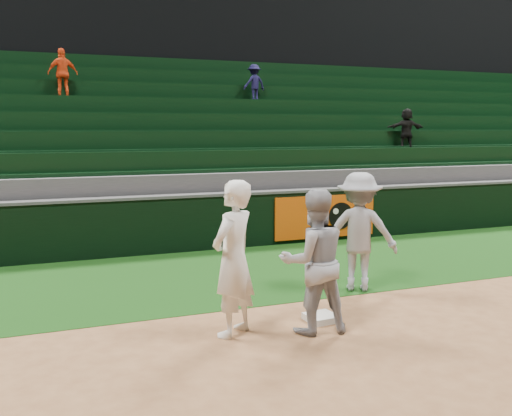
{
  "coord_description": "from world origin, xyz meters",
  "views": [
    {
      "loc": [
        -3.39,
        -6.8,
        2.66
      ],
      "look_at": [
        0.17,
        2.3,
        1.3
      ],
      "focal_mm": 40.0,
      "sensor_mm": 36.0,
      "label": 1
    }
  ],
  "objects_px": {
    "first_base": "(321,318)",
    "baserunner": "(314,261)",
    "first_baseman": "(233,259)",
    "base_coach": "(359,232)"
  },
  "relations": [
    {
      "from": "first_base",
      "to": "baserunner",
      "type": "relative_size",
      "value": 0.21
    },
    {
      "from": "first_baseman",
      "to": "first_base",
      "type": "bearing_deg",
      "value": 143.96
    },
    {
      "from": "baserunner",
      "to": "first_baseman",
      "type": "bearing_deg",
      "value": -8.37
    },
    {
      "from": "first_baseman",
      "to": "baserunner",
      "type": "relative_size",
      "value": 1.07
    },
    {
      "from": "first_base",
      "to": "base_coach",
      "type": "height_order",
      "value": "base_coach"
    },
    {
      "from": "baserunner",
      "to": "base_coach",
      "type": "xyz_separation_m",
      "value": [
        1.59,
        1.49,
        0.04
      ]
    },
    {
      "from": "base_coach",
      "to": "first_base",
      "type": "bearing_deg",
      "value": 70.8
    },
    {
      "from": "first_baseman",
      "to": "baserunner",
      "type": "distance_m",
      "value": 1.05
    },
    {
      "from": "baserunner",
      "to": "base_coach",
      "type": "bearing_deg",
      "value": -129.89
    },
    {
      "from": "first_base",
      "to": "base_coach",
      "type": "distance_m",
      "value": 1.97
    }
  ]
}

